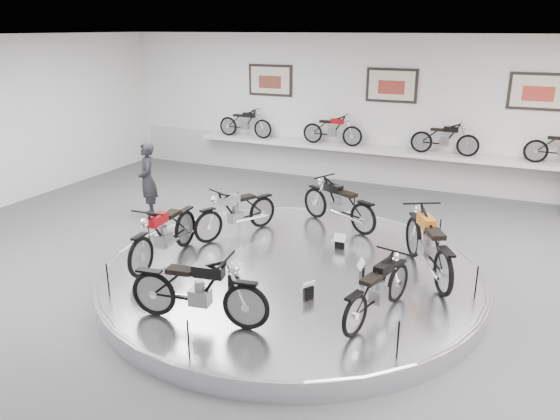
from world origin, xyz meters
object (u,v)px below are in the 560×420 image
at_px(bike_d, 164,233).
at_px(bike_a, 428,243).
at_px(bike_b, 339,203).
at_px(shelf, 385,151).
at_px(visitor, 148,180).
at_px(bike_c, 236,211).
at_px(bike_f, 378,288).
at_px(bike_e, 198,289).
at_px(display_platform, 291,275).

bearing_deg(bike_d, bike_a, 103.67).
xyz_separation_m(bike_b, bike_d, (-2.17, -2.88, 0.03)).
xyz_separation_m(shelf, visitor, (-4.36, -4.49, -0.15)).
relative_size(bike_c, bike_f, 1.07).
bearing_deg(bike_b, bike_c, 63.22).
relative_size(bike_d, bike_e, 1.03).
xyz_separation_m(bike_a, bike_c, (-3.69, 0.31, -0.07)).
relative_size(bike_b, bike_d, 0.95).
height_order(bike_d, bike_f, bike_d).
bearing_deg(bike_d, bike_e, 43.84).
xyz_separation_m(bike_a, bike_b, (-2.04, 1.59, -0.05)).
xyz_separation_m(bike_c, visitor, (-2.80, 0.95, 0.07)).
height_order(display_platform, visitor, visitor).
xyz_separation_m(display_platform, shelf, (0.00, 6.40, 0.85)).
bearing_deg(bike_c, bike_e, 44.50).
bearing_deg(bike_a, shelf, -8.02).
bearing_deg(bike_b, bike_a, 167.35).
bearing_deg(display_platform, shelf, 90.00).
relative_size(bike_d, visitor, 1.03).
height_order(shelf, bike_a, bike_a).
bearing_deg(bike_b, visitor, 29.48).
distance_m(display_platform, bike_a, 2.33).
height_order(bike_b, bike_c, bike_b).
height_order(display_platform, shelf, shelf).
distance_m(bike_a, bike_c, 3.70).
height_order(shelf, bike_b, bike_b).
distance_m(bike_d, bike_f, 3.87).
relative_size(bike_a, bike_c, 1.14).
bearing_deg(bike_f, display_platform, 72.67).
distance_m(bike_e, visitor, 5.68).
xyz_separation_m(display_platform, bike_b, (0.09, 2.23, 0.64)).
distance_m(bike_b, bike_f, 3.70).
relative_size(shelf, bike_a, 5.93).
bearing_deg(bike_b, bike_e, 108.65).
height_order(bike_c, bike_d, bike_d).
bearing_deg(bike_c, bike_a, 109.88).
distance_m(bike_c, bike_e, 3.34).
height_order(bike_a, bike_c, bike_a).
bearing_deg(bike_e, visitor, 125.69).
xyz_separation_m(bike_d, visitor, (-2.27, 2.56, 0.04)).
xyz_separation_m(bike_f, visitor, (-6.12, 2.98, 0.10)).
distance_m(display_platform, bike_c, 1.93).
height_order(shelf, bike_d, bike_d).
bearing_deg(bike_a, bike_d, 78.74).
bearing_deg(shelf, bike_a, -69.71).
distance_m(bike_b, bike_e, 4.45).
height_order(bike_e, bike_f, bike_e).
bearing_deg(display_platform, bike_e, -101.02).
relative_size(shelf, bike_b, 6.59).
distance_m(bike_b, bike_c, 2.08).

